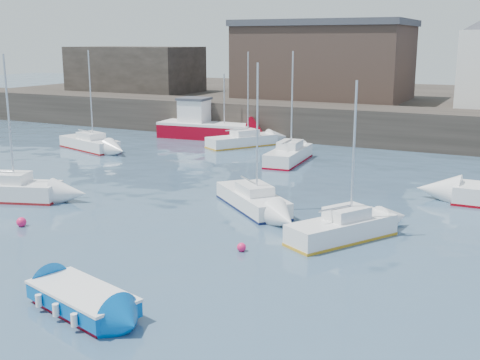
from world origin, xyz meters
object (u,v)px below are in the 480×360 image
at_px(buoy_near, 22,226).
at_px(buoy_mid, 241,251).
at_px(sailboat_a, 5,190).
at_px(blue_dinghy, 82,299).
at_px(sailboat_h, 242,140).
at_px(fishing_boat, 205,125).
at_px(sailboat_e, 90,143).
at_px(sailboat_f, 289,155).
at_px(sailboat_b, 253,199).
at_px(buoy_far, 248,193).
at_px(sailboat_c, 342,228).

xyz_separation_m(buoy_near, buoy_mid, (10.69, 1.47, 0.00)).
distance_m(sailboat_a, buoy_near, 5.50).
distance_m(blue_dinghy, sailboat_h, 31.34).
distance_m(fishing_boat, buoy_near, 27.28).
distance_m(sailboat_e, sailboat_f, 16.26).
bearing_deg(buoy_near, sailboat_a, 144.06).
height_order(sailboat_f, buoy_near, sailboat_f).
distance_m(blue_dinghy, sailboat_a, 15.92).
distance_m(fishing_boat, sailboat_e, 10.68).
bearing_deg(blue_dinghy, sailboat_a, 145.25).
height_order(blue_dinghy, sailboat_h, sailboat_h).
xyz_separation_m(sailboat_b, sailboat_e, (-18.92, 9.91, 0.02)).
relative_size(sailboat_a, sailboat_b, 1.05).
distance_m(sailboat_b, sailboat_h, 18.73).
xyz_separation_m(blue_dinghy, sailboat_e, (-19.23, 23.33, 0.08)).
height_order(sailboat_f, buoy_far, sailboat_f).
relative_size(buoy_near, buoy_mid, 1.21).
distance_m(blue_dinghy, fishing_boat, 35.47).
xyz_separation_m(buoy_mid, buoy_far, (-3.95, 8.89, 0.00)).
xyz_separation_m(fishing_boat, buoy_mid, (16.00, -25.27, -1.10)).
distance_m(sailboat_b, buoy_mid, 6.55).
bearing_deg(sailboat_c, buoy_far, 141.89).
distance_m(sailboat_b, buoy_far, 3.26).
relative_size(buoy_near, buoy_far, 1.01).
bearing_deg(sailboat_f, sailboat_h, 142.50).
distance_m(sailboat_c, buoy_near, 14.74).
bearing_deg(sailboat_f, sailboat_b, -76.92).
bearing_deg(buoy_far, fishing_boat, 126.33).
xyz_separation_m(sailboat_f, buoy_near, (-5.53, -19.65, -0.54)).
bearing_deg(sailboat_h, sailboat_a, -101.03).
distance_m(sailboat_c, buoy_far, 9.21).
relative_size(sailboat_f, buoy_mid, 20.52).
distance_m(fishing_boat, sailboat_a, 23.55).
xyz_separation_m(sailboat_a, sailboat_f, (9.96, 16.43, -0.00)).
xyz_separation_m(sailboat_b, buoy_near, (-8.34, -7.56, -0.48)).
xyz_separation_m(blue_dinghy, sailboat_f, (-3.12, 25.51, 0.12)).
bearing_deg(sailboat_a, buoy_mid, -6.58).
height_order(sailboat_a, sailboat_e, sailboat_a).
relative_size(sailboat_b, buoy_far, 16.42).
xyz_separation_m(fishing_boat, buoy_near, (5.31, -26.74, -1.10)).
bearing_deg(fishing_boat, sailboat_h, -27.46).
bearing_deg(buoy_far, buoy_mid, -66.03).
distance_m(blue_dinghy, sailboat_c, 11.81).
height_order(sailboat_a, buoy_far, sailboat_a).
relative_size(sailboat_f, buoy_far, 17.18).
distance_m(blue_dinghy, buoy_mid, 7.62).
height_order(sailboat_b, sailboat_c, sailboat_b).
xyz_separation_m(sailboat_c, sailboat_f, (-8.43, 14.96, 0.02)).
xyz_separation_m(sailboat_c, sailboat_e, (-24.55, 12.78, -0.02)).
height_order(sailboat_a, sailboat_c, sailboat_a).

